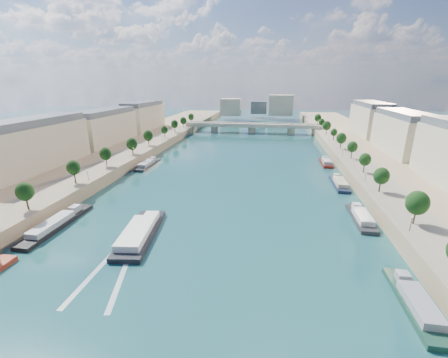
% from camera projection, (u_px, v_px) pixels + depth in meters
% --- Properties ---
extents(ground, '(700.00, 700.00, 0.00)m').
position_uv_depth(ground, '(233.00, 176.00, 137.38)').
color(ground, '#0C3438').
rests_on(ground, ground).
extents(quay_left, '(44.00, 520.00, 5.00)m').
position_uv_depth(quay_left, '(88.00, 164.00, 147.42)').
color(quay_left, '#9E8460').
rests_on(quay_left, ground).
extents(quay_right, '(44.00, 520.00, 5.00)m').
position_uv_depth(quay_right, '(403.00, 179.00, 125.78)').
color(quay_right, '#9E8460').
rests_on(quay_right, ground).
extents(pave_left, '(14.00, 520.00, 0.10)m').
position_uv_depth(pave_left, '(116.00, 160.00, 144.37)').
color(pave_left, gray).
rests_on(pave_left, quay_left).
extents(pave_right, '(14.00, 520.00, 0.10)m').
position_uv_depth(pave_right, '(366.00, 171.00, 127.24)').
color(pave_right, gray).
rests_on(pave_right, quay_right).
extents(trees_left, '(4.80, 268.80, 8.26)m').
position_uv_depth(trees_left, '(121.00, 149.00, 144.26)').
color(trees_left, '#382B1E').
rests_on(trees_left, ground).
extents(trees_right, '(4.80, 268.80, 8.26)m').
position_uv_depth(trees_right, '(357.00, 153.00, 135.23)').
color(trees_right, '#382B1E').
rests_on(trees_right, ground).
extents(lamps_left, '(0.36, 200.36, 4.28)m').
position_uv_depth(lamps_left, '(114.00, 161.00, 133.46)').
color(lamps_left, black).
rests_on(lamps_left, ground).
extents(lamps_right, '(0.36, 200.36, 4.28)m').
position_uv_depth(lamps_right, '(353.00, 162.00, 131.75)').
color(lamps_right, black).
rests_on(lamps_right, ground).
extents(buildings_left, '(16.00, 226.00, 23.20)m').
position_uv_depth(buildings_left, '(75.00, 132.00, 156.29)').
color(buildings_left, '#BBAE90').
rests_on(buildings_left, ground).
extents(buildings_right, '(16.00, 226.00, 23.20)m').
position_uv_depth(buildings_right, '(430.00, 141.00, 130.74)').
color(buildings_right, '#BBAE90').
rests_on(buildings_right, ground).
extents(skyline, '(79.00, 42.00, 22.00)m').
position_uv_depth(skyline, '(261.00, 106.00, 338.33)').
color(skyline, '#BBAE90').
rests_on(skyline, ground).
extents(bridge, '(112.00, 12.00, 8.15)m').
position_uv_depth(bridge, '(252.00, 127.00, 250.27)').
color(bridge, '#C1B79E').
rests_on(bridge, ground).
extents(tour_barge, '(11.49, 28.73, 3.80)m').
position_uv_depth(tour_barge, '(140.00, 233.00, 83.71)').
color(tour_barge, black).
rests_on(tour_barge, ground).
extents(wake, '(10.88, 26.01, 0.04)m').
position_uv_depth(wake, '(110.00, 272.00, 68.46)').
color(wake, silver).
rests_on(wake, ground).
extents(moored_barges_left, '(5.00, 153.49, 3.60)m').
position_uv_depth(moored_barges_left, '(42.00, 234.00, 83.68)').
color(moored_barges_left, black).
rests_on(moored_barges_left, ground).
extents(moored_barges_right, '(5.00, 159.03, 3.60)m').
position_uv_depth(moored_barges_right, '(367.00, 226.00, 88.02)').
color(moored_barges_right, black).
rests_on(moored_barges_right, ground).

